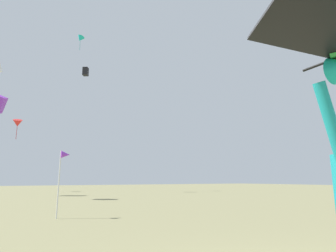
{
  "coord_description": "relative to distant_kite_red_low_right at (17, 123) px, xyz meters",
  "views": [
    {
      "loc": [
        -2.66,
        -1.29,
        1.19
      ],
      "look_at": [
        -0.26,
        2.65,
        2.06
      ],
      "focal_mm": 30.01,
      "sensor_mm": 36.0,
      "label": 1
    }
  ],
  "objects": [
    {
      "name": "distant_kite_black_high_left",
      "position": [
        5.28,
        -4.91,
        4.97
      ],
      "size": [
        0.7,
        0.72,
        0.83
      ],
      "color": "black"
    },
    {
      "name": "distant_kite_red_low_right",
      "position": [
        0.0,
        0.0,
        0.0
      ],
      "size": [
        1.09,
        1.22,
        2.17
      ],
      "color": "red"
    },
    {
      "name": "distant_kite_teal_high_right",
      "position": [
        5.22,
        -2.0,
        9.82
      ],
      "size": [
        1.17,
        1.08,
        1.79
      ],
      "color": "#19B2AD"
    },
    {
      "name": "marker_flag",
      "position": [
        0.43,
        -22.37,
        -4.98
      ],
      "size": [
        0.3,
        0.24,
        2.09
      ],
      "color": "silver",
      "rests_on": "ground"
    }
  ]
}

